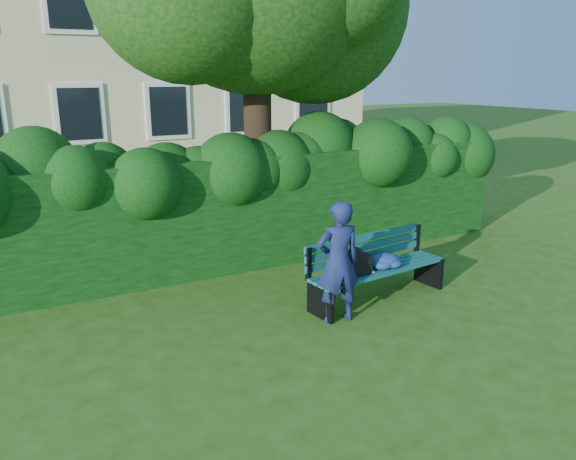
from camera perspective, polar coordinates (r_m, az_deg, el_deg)
ground at (r=7.59m, az=2.18°, el=-8.00°), size 80.00×80.00×0.00m
hedge at (r=9.17m, az=-4.78°, el=2.07°), size 10.00×1.00×1.80m
park_bench at (r=7.79m, az=8.75°, el=-3.56°), size 2.19×0.79×0.89m
man_reading at (r=7.01m, az=5.11°, el=-3.26°), size 0.63×0.47×1.56m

